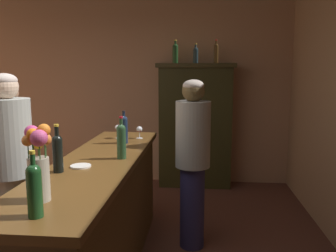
{
  "coord_description": "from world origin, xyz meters",
  "views": [
    {
      "loc": [
        1.4,
        -2.25,
        1.68
      ],
      "look_at": [
        1.15,
        0.55,
        1.24
      ],
      "focal_mm": 37.51,
      "sensor_mm": 36.0,
      "label": 1
    }
  ],
  "objects_px": {
    "patron_in_navy": "(12,141)",
    "bartender": "(193,156)",
    "wine_bottle_riesling": "(34,188)",
    "display_bottle_center": "(216,52)",
    "wine_bottle_pinot": "(58,151)",
    "cheese_plate": "(81,166)",
    "wine_glass_mid": "(119,128)",
    "wine_bottle_merlot": "(121,140)",
    "flower_arrangement": "(38,161)",
    "bar_counter": "(100,220)",
    "wine_bottle_chardonnay": "(124,128)",
    "wine_glass_front": "(139,130)",
    "display_bottle_left": "(175,52)",
    "display_bottle_midleft": "(196,54)",
    "patron_tall": "(10,167)",
    "display_cabinet": "(195,123)"
  },
  "relations": [
    {
      "from": "patron_in_navy",
      "to": "bartender",
      "type": "bearing_deg",
      "value": 10.07
    },
    {
      "from": "bar_counter",
      "to": "wine_glass_front",
      "type": "height_order",
      "value": "wine_glass_front"
    },
    {
      "from": "wine_bottle_riesling",
      "to": "wine_bottle_merlot",
      "type": "relative_size",
      "value": 0.96
    },
    {
      "from": "wine_bottle_riesling",
      "to": "wine_glass_mid",
      "type": "xyz_separation_m",
      "value": [
        -0.06,
        1.98,
        -0.04
      ]
    },
    {
      "from": "display_cabinet",
      "to": "wine_bottle_pinot",
      "type": "relative_size",
      "value": 5.37
    },
    {
      "from": "wine_glass_front",
      "to": "patron_tall",
      "type": "bearing_deg",
      "value": -135.45
    },
    {
      "from": "display_bottle_midleft",
      "to": "wine_bottle_merlot",
      "type": "bearing_deg",
      "value": -102.8
    },
    {
      "from": "wine_bottle_chardonnay",
      "to": "display_bottle_center",
      "type": "height_order",
      "value": "display_bottle_center"
    },
    {
      "from": "wine_bottle_riesling",
      "to": "flower_arrangement",
      "type": "xyz_separation_m",
      "value": [
        -0.07,
        0.2,
        0.08
      ]
    },
    {
      "from": "display_bottle_left",
      "to": "display_bottle_midleft",
      "type": "relative_size",
      "value": 1.19
    },
    {
      "from": "wine_bottle_riesling",
      "to": "wine_glass_mid",
      "type": "distance_m",
      "value": 1.98
    },
    {
      "from": "wine_bottle_chardonnay",
      "to": "bartender",
      "type": "bearing_deg",
      "value": -4.75
    },
    {
      "from": "wine_bottle_chardonnay",
      "to": "wine_glass_mid",
      "type": "relative_size",
      "value": 2.23
    },
    {
      "from": "wine_glass_front",
      "to": "display_bottle_left",
      "type": "bearing_deg",
      "value": 80.38
    },
    {
      "from": "wine_bottle_chardonnay",
      "to": "flower_arrangement",
      "type": "height_order",
      "value": "flower_arrangement"
    },
    {
      "from": "bar_counter",
      "to": "wine_bottle_chardonnay",
      "type": "relative_size",
      "value": 8.1
    },
    {
      "from": "wine_glass_mid",
      "to": "bartender",
      "type": "distance_m",
      "value": 0.85
    },
    {
      "from": "wine_bottle_merlot",
      "to": "flower_arrangement",
      "type": "relative_size",
      "value": 0.81
    },
    {
      "from": "flower_arrangement",
      "to": "display_bottle_left",
      "type": "distance_m",
      "value": 3.43
    },
    {
      "from": "flower_arrangement",
      "to": "patron_in_navy",
      "type": "bearing_deg",
      "value": 122.21
    },
    {
      "from": "display_bottle_center",
      "to": "patron_in_navy",
      "type": "bearing_deg",
      "value": -155.54
    },
    {
      "from": "cheese_plate",
      "to": "display_bottle_center",
      "type": "relative_size",
      "value": 0.45
    },
    {
      "from": "patron_tall",
      "to": "wine_bottle_chardonnay",
      "type": "bearing_deg",
      "value": 33.75
    },
    {
      "from": "wine_bottle_riesling",
      "to": "wine_glass_mid",
      "type": "relative_size",
      "value": 2.29
    },
    {
      "from": "wine_bottle_riesling",
      "to": "patron_in_navy",
      "type": "bearing_deg",
      "value": 121.25
    },
    {
      "from": "cheese_plate",
      "to": "patron_tall",
      "type": "xyz_separation_m",
      "value": [
        -0.67,
        0.23,
        -0.08
      ]
    },
    {
      "from": "wine_glass_mid",
      "to": "wine_bottle_merlot",
      "type": "bearing_deg",
      "value": -75.32
    },
    {
      "from": "wine_bottle_riesling",
      "to": "display_bottle_center",
      "type": "distance_m",
      "value": 3.74
    },
    {
      "from": "wine_bottle_merlot",
      "to": "display_bottle_midleft",
      "type": "bearing_deg",
      "value": 77.2
    },
    {
      "from": "wine_glass_front",
      "to": "patron_tall",
      "type": "xyz_separation_m",
      "value": [
        -0.9,
        -0.89,
        -0.16
      ]
    },
    {
      "from": "display_bottle_center",
      "to": "patron_in_navy",
      "type": "xyz_separation_m",
      "value": [
        -2.44,
        -1.11,
        -1.09
      ]
    },
    {
      "from": "cheese_plate",
      "to": "patron_in_navy",
      "type": "bearing_deg",
      "value": 131.91
    },
    {
      "from": "wine_bottle_pinot",
      "to": "wine_glass_front",
      "type": "height_order",
      "value": "wine_bottle_pinot"
    },
    {
      "from": "wine_glass_front",
      "to": "flower_arrangement",
      "type": "distance_m",
      "value": 1.81
    },
    {
      "from": "bar_counter",
      "to": "display_cabinet",
      "type": "height_order",
      "value": "display_cabinet"
    },
    {
      "from": "wine_bottle_riesling",
      "to": "display_bottle_center",
      "type": "bearing_deg",
      "value": 74.45
    },
    {
      "from": "display_bottle_center",
      "to": "patron_tall",
      "type": "xyz_separation_m",
      "value": [
        -1.73,
        -2.42,
        -1.02
      ]
    },
    {
      "from": "wine_bottle_pinot",
      "to": "cheese_plate",
      "type": "relative_size",
      "value": 2.24
    },
    {
      "from": "bar_counter",
      "to": "flower_arrangement",
      "type": "xyz_separation_m",
      "value": [
        -0.05,
        -0.88,
        0.71
      ]
    },
    {
      "from": "wine_bottle_merlot",
      "to": "cheese_plate",
      "type": "bearing_deg",
      "value": -131.79
    },
    {
      "from": "bartender",
      "to": "flower_arrangement",
      "type": "bearing_deg",
      "value": 69.66
    },
    {
      "from": "flower_arrangement",
      "to": "bartender",
      "type": "distance_m",
      "value": 1.7
    },
    {
      "from": "wine_bottle_chardonnay",
      "to": "wine_glass_front",
      "type": "relative_size",
      "value": 2.51
    },
    {
      "from": "wine_glass_front",
      "to": "patron_tall",
      "type": "distance_m",
      "value": 1.28
    },
    {
      "from": "wine_bottle_riesling",
      "to": "cheese_plate",
      "type": "relative_size",
      "value": 2.17
    },
    {
      "from": "display_cabinet",
      "to": "wine_bottle_riesling",
      "type": "height_order",
      "value": "display_cabinet"
    },
    {
      "from": "bar_counter",
      "to": "display_bottle_midleft",
      "type": "xyz_separation_m",
      "value": [
        0.72,
        2.44,
        1.41
      ]
    },
    {
      "from": "wine_glass_front",
      "to": "display_bottle_midleft",
      "type": "bearing_deg",
      "value": 70.33
    },
    {
      "from": "display_cabinet",
      "to": "wine_bottle_chardonnay",
      "type": "bearing_deg",
      "value": -110.18
    },
    {
      "from": "wine_bottle_chardonnay",
      "to": "wine_bottle_riesling",
      "type": "relative_size",
      "value": 0.97
    }
  ]
}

